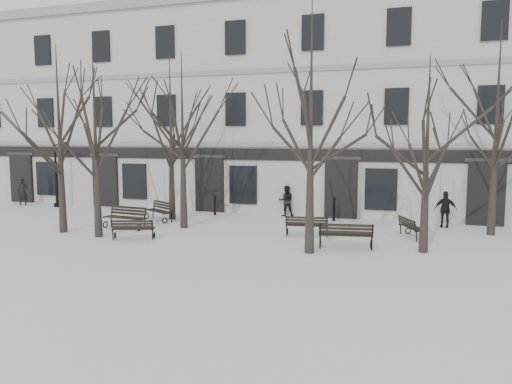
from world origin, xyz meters
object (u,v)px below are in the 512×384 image
at_px(bench_0, 126,217).
at_px(bench_2, 346,234).
at_px(tree_1, 95,119).
at_px(bench_1, 133,228).
at_px(lamp_post, 60,170).
at_px(tree_0, 59,116).
at_px(bench_3, 160,210).
at_px(tree_2, 311,98).
at_px(bench_4, 307,225).
at_px(tree_3, 428,131).
at_px(bench_5, 411,227).

bearing_deg(bench_0, bench_2, 0.32).
height_order(tree_1, bench_1, tree_1).
distance_m(tree_1, lamp_post, 10.04).
relative_size(bench_0, bench_1, 1.16).
bearing_deg(tree_0, bench_3, 57.87).
distance_m(bench_0, bench_1, 2.53).
bearing_deg(bench_1, bench_0, -70.28).
bearing_deg(bench_2, bench_1, -2.28).
relative_size(tree_1, lamp_post, 2.02).
xyz_separation_m(bench_3, lamp_post, (-7.64, 2.31, 1.65)).
xyz_separation_m(tree_2, bench_0, (-8.61, 1.99, -4.78)).
bearing_deg(tree_0, tree_1, -9.84).
xyz_separation_m(tree_1, bench_0, (0.04, 1.89, -4.17)).
distance_m(tree_0, lamp_post, 8.52).
bearing_deg(bench_4, bench_1, 14.52).
relative_size(bench_1, bench_3, 0.91).
relative_size(tree_0, bench_3, 4.15).
bearing_deg(lamp_post, tree_3, -15.02).
xyz_separation_m(bench_4, bench_5, (4.00, 1.00, -0.02)).
relative_size(tree_1, bench_5, 4.44).
distance_m(tree_3, bench_4, 5.99).
bearing_deg(bench_4, tree_3, 152.97).
bearing_deg(tree_1, bench_5, 17.20).
relative_size(bench_2, lamp_post, 0.54).
bearing_deg(tree_1, bench_3, 84.16).
distance_m(bench_1, bench_4, 6.87).
height_order(tree_2, lamp_post, tree_2).
bearing_deg(bench_0, bench_1, -44.56).
height_order(tree_1, bench_2, tree_1).
bearing_deg(bench_5, tree_2, 114.33).
bearing_deg(bench_0, tree_2, -7.02).
distance_m(tree_1, tree_3, 12.47).
distance_m(tree_1, tree_2, 8.67).
bearing_deg(tree_2, bench_0, 167.01).
bearing_deg(bench_0, bench_5, 14.61).
xyz_separation_m(tree_1, bench_4, (7.94, 2.69, -4.23)).
bearing_deg(lamp_post, bench_2, -18.23).
bearing_deg(bench_0, tree_0, -136.86).
relative_size(bench_0, lamp_post, 0.53).
distance_m(tree_3, bench_3, 12.87).
relative_size(tree_2, lamp_post, 2.28).
bearing_deg(bench_5, tree_1, 82.41).
distance_m(tree_2, bench_5, 6.99).
bearing_deg(bench_4, bench_2, 126.66).
relative_size(bench_2, bench_5, 1.18).
distance_m(bench_1, bench_2, 8.17).
height_order(bench_3, bench_5, bench_3).
bearing_deg(tree_0, lamp_post, 130.22).
distance_m(bench_2, lamp_post, 17.93).
relative_size(tree_3, bench_4, 3.80).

